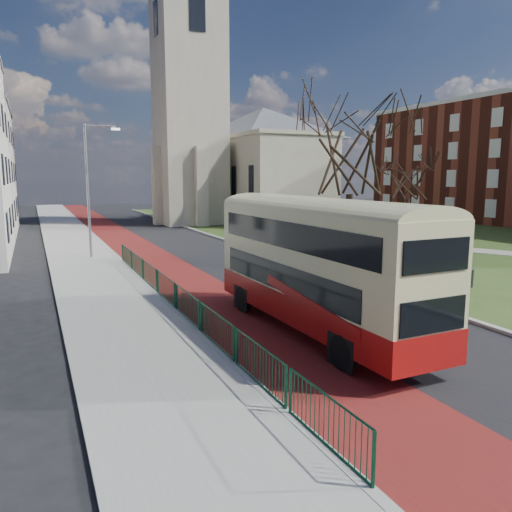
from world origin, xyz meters
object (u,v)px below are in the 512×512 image
winter_tree_far (409,174)px  litter_bin (468,277)px  streetlamp (90,184)px  bus (316,260)px  winter_tree_near (351,141)px

winter_tree_far → litter_bin: (-14.22, -20.61, -4.77)m
litter_bin → streetlamp: bearing=133.5°
streetlamp → bus: bearing=-75.0°
winter_tree_near → winter_tree_far: size_ratio=1.35×
winter_tree_far → litter_bin: bearing=-124.6°
bus → litter_bin: bearing=14.9°
winter_tree_near → winter_tree_far: winter_tree_near is taller
winter_tree_near → winter_tree_far: (14.79, 11.91, -1.83)m
bus → winter_tree_near: 15.50m
bus → winter_tree_far: 33.69m
bus → litter_bin: bus is taller
winter_tree_far → bus: bearing=-135.6°
winter_tree_near → litter_bin: size_ratio=11.67×
winter_tree_far → streetlamp: bearing=-169.9°
streetlamp → winter_tree_near: bearing=-25.6°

